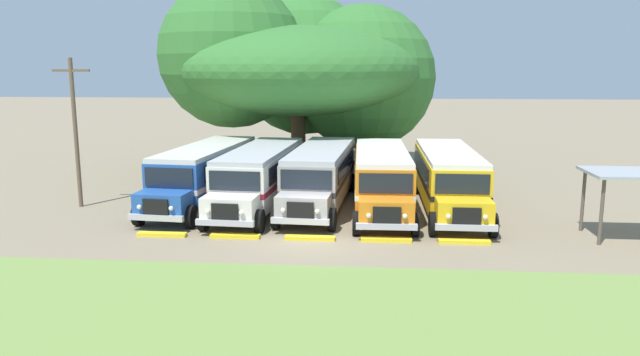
{
  "coord_description": "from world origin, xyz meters",
  "views": [
    {
      "loc": [
        2.27,
        -22.4,
        6.72
      ],
      "look_at": [
        0.0,
        4.74,
        1.6
      ],
      "focal_mm": 32.96,
      "sensor_mm": 36.0,
      "label": 1
    }
  ],
  "objects_px": {
    "parked_bus_slot_2": "(321,173)",
    "parked_bus_slot_0": "(205,171)",
    "utility_pole": "(75,129)",
    "broad_shade_tree": "(302,68)",
    "parked_bus_slot_4": "(448,176)",
    "waiting_shelter": "(634,178)",
    "parked_bus_slot_3": "(382,176)",
    "parked_bus_slot_1": "(260,174)"
  },
  "relations": [
    {
      "from": "parked_bus_slot_2",
      "to": "parked_bus_slot_0",
      "type": "bearing_deg",
      "value": -86.6
    },
    {
      "from": "parked_bus_slot_2",
      "to": "utility_pole",
      "type": "distance_m",
      "value": 12.05
    },
    {
      "from": "broad_shade_tree",
      "to": "utility_pole",
      "type": "xyz_separation_m",
      "value": [
        -9.58,
        -12.5,
        -2.85
      ]
    },
    {
      "from": "parked_bus_slot_4",
      "to": "utility_pole",
      "type": "distance_m",
      "value": 18.1
    },
    {
      "from": "waiting_shelter",
      "to": "broad_shade_tree",
      "type": "bearing_deg",
      "value": 133.08
    },
    {
      "from": "parked_bus_slot_3",
      "to": "parked_bus_slot_4",
      "type": "relative_size",
      "value": 1.0
    },
    {
      "from": "parked_bus_slot_3",
      "to": "utility_pole",
      "type": "height_order",
      "value": "utility_pole"
    },
    {
      "from": "parked_bus_slot_2",
      "to": "waiting_shelter",
      "type": "height_order",
      "value": "parked_bus_slot_2"
    },
    {
      "from": "utility_pole",
      "to": "parked_bus_slot_2",
      "type": "bearing_deg",
      "value": 7.46
    },
    {
      "from": "parked_bus_slot_0",
      "to": "utility_pole",
      "type": "bearing_deg",
      "value": -69.86
    },
    {
      "from": "parked_bus_slot_0",
      "to": "utility_pole",
      "type": "relative_size",
      "value": 1.52
    },
    {
      "from": "parked_bus_slot_0",
      "to": "parked_bus_slot_1",
      "type": "distance_m",
      "value": 2.97
    },
    {
      "from": "parked_bus_slot_2",
      "to": "utility_pole",
      "type": "height_order",
      "value": "utility_pole"
    },
    {
      "from": "utility_pole",
      "to": "waiting_shelter",
      "type": "bearing_deg",
      "value": -8.02
    },
    {
      "from": "parked_bus_slot_0",
      "to": "parked_bus_slot_3",
      "type": "bearing_deg",
      "value": 91.57
    },
    {
      "from": "waiting_shelter",
      "to": "parked_bus_slot_0",
      "type": "bearing_deg",
      "value": 164.93
    },
    {
      "from": "broad_shade_tree",
      "to": "parked_bus_slot_3",
      "type": "bearing_deg",
      "value": -65.88
    },
    {
      "from": "parked_bus_slot_1",
      "to": "parked_bus_slot_3",
      "type": "height_order",
      "value": "same"
    },
    {
      "from": "broad_shade_tree",
      "to": "parked_bus_slot_1",
      "type": "bearing_deg",
      "value": -94.03
    },
    {
      "from": "parked_bus_slot_1",
      "to": "utility_pole",
      "type": "xyz_separation_m",
      "value": [
        -8.77,
        -1.02,
        2.27
      ]
    },
    {
      "from": "broad_shade_tree",
      "to": "utility_pole",
      "type": "relative_size",
      "value": 2.47
    },
    {
      "from": "parked_bus_slot_3",
      "to": "parked_bus_slot_4",
      "type": "distance_m",
      "value": 3.2
    },
    {
      "from": "parked_bus_slot_3",
      "to": "parked_bus_slot_4",
      "type": "xyz_separation_m",
      "value": [
        3.2,
        0.12,
        0.0
      ]
    },
    {
      "from": "utility_pole",
      "to": "waiting_shelter",
      "type": "xyz_separation_m",
      "value": [
        24.49,
        -3.45,
        -1.4
      ]
    },
    {
      "from": "parked_bus_slot_0",
      "to": "waiting_shelter",
      "type": "xyz_separation_m",
      "value": [
        18.64,
        -5.02,
        0.87
      ]
    },
    {
      "from": "utility_pole",
      "to": "parked_bus_slot_4",
      "type": "bearing_deg",
      "value": 3.62
    },
    {
      "from": "waiting_shelter",
      "to": "parked_bus_slot_3",
      "type": "bearing_deg",
      "value": 155.44
    },
    {
      "from": "parked_bus_slot_3",
      "to": "parked_bus_slot_0",
      "type": "bearing_deg",
      "value": -94.58
    },
    {
      "from": "parked_bus_slot_0",
      "to": "parked_bus_slot_3",
      "type": "xyz_separation_m",
      "value": [
        8.87,
        -0.55,
        0.0
      ]
    },
    {
      "from": "parked_bus_slot_0",
      "to": "utility_pole",
      "type": "xyz_separation_m",
      "value": [
        -5.86,
        -1.57,
        2.27
      ]
    },
    {
      "from": "parked_bus_slot_1",
      "to": "parked_bus_slot_3",
      "type": "distance_m",
      "value": 5.95
    },
    {
      "from": "parked_bus_slot_1",
      "to": "waiting_shelter",
      "type": "bearing_deg",
      "value": 77.96
    },
    {
      "from": "parked_bus_slot_0",
      "to": "parked_bus_slot_3",
      "type": "height_order",
      "value": "same"
    },
    {
      "from": "parked_bus_slot_3",
      "to": "parked_bus_slot_4",
      "type": "bearing_deg",
      "value": 91.12
    },
    {
      "from": "parked_bus_slot_4",
      "to": "waiting_shelter",
      "type": "height_order",
      "value": "parked_bus_slot_4"
    },
    {
      "from": "parked_bus_slot_2",
      "to": "parked_bus_slot_4",
      "type": "relative_size",
      "value": 1.01
    },
    {
      "from": "parked_bus_slot_0",
      "to": "broad_shade_tree",
      "type": "height_order",
      "value": "broad_shade_tree"
    },
    {
      "from": "broad_shade_tree",
      "to": "utility_pole",
      "type": "height_order",
      "value": "broad_shade_tree"
    },
    {
      "from": "parked_bus_slot_3",
      "to": "utility_pole",
      "type": "distance_m",
      "value": 14.93
    },
    {
      "from": "parked_bus_slot_2",
      "to": "waiting_shelter",
      "type": "bearing_deg",
      "value": 72.37
    },
    {
      "from": "parked_bus_slot_4",
      "to": "waiting_shelter",
      "type": "relative_size",
      "value": 3.01
    },
    {
      "from": "parked_bus_slot_2",
      "to": "waiting_shelter",
      "type": "distance_m",
      "value": 13.73
    }
  ]
}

